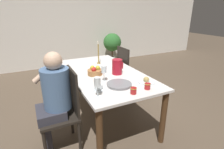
{
  "coord_description": "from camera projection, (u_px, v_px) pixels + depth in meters",
  "views": [
    {
      "loc": [
        -0.92,
        -2.16,
        1.56
      ],
      "look_at": [
        0.0,
        -0.27,
        0.78
      ],
      "focal_mm": 28.0,
      "sensor_mm": 36.0,
      "label": 1
    }
  ],
  "objects": [
    {
      "name": "bread_plate",
      "position": [
        146.0,
        81.0,
        2.13
      ],
      "size": [
        0.22,
        0.22,
        0.07
      ],
      "color": "silver",
      "rests_on": "dining_table"
    },
    {
      "name": "teacup_across",
      "position": [
        118.0,
        64.0,
        2.78
      ],
      "size": [
        0.14,
        0.14,
        0.06
      ],
      "color": "silver",
      "rests_on": "dining_table"
    },
    {
      "name": "person_seated",
      "position": [
        54.0,
        95.0,
        1.91
      ],
      "size": [
        0.39,
        0.41,
        1.17
      ],
      "rotation": [
        0.0,
        0.0,
        1.57
      ],
      "color": "#33333D",
      "rests_on": "ground_plane"
    },
    {
      "name": "wine_glass_water",
      "position": [
        104.0,
        70.0,
        2.11
      ],
      "size": [
        0.07,
        0.07,
        0.2
      ],
      "color": "white",
      "rests_on": "dining_table"
    },
    {
      "name": "jam_jar_amber",
      "position": [
        147.0,
        86.0,
        1.94
      ],
      "size": [
        0.07,
        0.07,
        0.07
      ],
      "color": "#A81E1E",
      "rests_on": "dining_table"
    },
    {
      "name": "teacup_near_person",
      "position": [
        98.0,
        88.0,
        1.92
      ],
      "size": [
        0.14,
        0.14,
        0.06
      ],
      "color": "silver",
      "rests_on": "dining_table"
    },
    {
      "name": "red_pitcher",
      "position": [
        117.0,
        67.0,
        2.38
      ],
      "size": [
        0.16,
        0.14,
        0.21
      ],
      "color": "#A31423",
      "rests_on": "dining_table"
    },
    {
      "name": "potted_plant",
      "position": [
        112.0,
        43.0,
        5.26
      ],
      "size": [
        0.53,
        0.53,
        0.92
      ],
      "color": "beige",
      "rests_on": "ground_plane"
    },
    {
      "name": "wine_glass_juice",
      "position": [
        97.0,
        83.0,
        1.72
      ],
      "size": [
        0.07,
        0.07,
        0.21
      ],
      "color": "white",
      "rests_on": "dining_table"
    },
    {
      "name": "jam_jar_red",
      "position": [
        133.0,
        90.0,
        1.83
      ],
      "size": [
        0.07,
        0.07,
        0.07
      ],
      "color": "#A81E1E",
      "rests_on": "dining_table"
    },
    {
      "name": "fruit_bowl",
      "position": [
        95.0,
        71.0,
        2.37
      ],
      "size": [
        0.2,
        0.2,
        0.12
      ],
      "color": "#9E6B3D",
      "rests_on": "dining_table"
    },
    {
      "name": "chair_opposite",
      "position": [
        128.0,
        72.0,
        3.17
      ],
      "size": [
        0.42,
        0.42,
        0.96
      ],
      "rotation": [
        0.0,
        0.0,
        -1.57
      ],
      "color": "black",
      "rests_on": "ground_plane"
    },
    {
      "name": "ground_plane",
      "position": [
        105.0,
        116.0,
        2.74
      ],
      "size": [
        20.0,
        20.0,
        0.0
      ],
      "primitive_type": "plane",
      "color": "brown"
    },
    {
      "name": "candlestick_tall",
      "position": [
        98.0,
        55.0,
        2.83
      ],
      "size": [
        0.06,
        0.06,
        0.37
      ],
      "color": "olive",
      "rests_on": "dining_table"
    },
    {
      "name": "chair_person_side",
      "position": [
        65.0,
        109.0,
        2.0
      ],
      "size": [
        0.42,
        0.42,
        0.96
      ],
      "rotation": [
        0.0,
        0.0,
        1.57
      ],
      "color": "black",
      "rests_on": "ground_plane"
    },
    {
      "name": "wall_back",
      "position": [
        61.0,
        20.0,
        4.79
      ],
      "size": [
        10.0,
        0.06,
        2.6
      ],
      "color": "silver",
      "rests_on": "ground_plane"
    },
    {
      "name": "dining_table",
      "position": [
        104.0,
        78.0,
        2.52
      ],
      "size": [
        0.94,
        1.77,
        0.73
      ],
      "color": "silver",
      "rests_on": "ground_plane"
    },
    {
      "name": "serving_tray",
      "position": [
        119.0,
        84.0,
        2.03
      ],
      "size": [
        0.29,
        0.29,
        0.03
      ],
      "color": "gray",
      "rests_on": "dining_table"
    }
  ]
}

